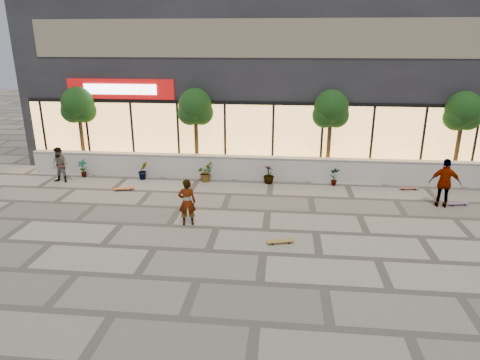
# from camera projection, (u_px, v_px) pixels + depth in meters

# --- Properties ---
(ground) EXTENTS (80.00, 80.00, 0.00)m
(ground) POSITION_uv_depth(u_px,v_px,m) (263.00, 254.00, 12.50)
(ground) COLOR #9E9789
(ground) RESTS_ON ground
(planter_wall) EXTENTS (22.00, 0.42, 1.04)m
(planter_wall) POSITION_uv_depth(u_px,v_px,m) (272.00, 168.00, 18.94)
(planter_wall) COLOR beige
(planter_wall) RESTS_ON ground
(retail_building) EXTENTS (24.00, 9.17, 8.50)m
(retail_building) POSITION_uv_depth(u_px,v_px,m) (277.00, 73.00, 22.96)
(retail_building) COLOR black
(retail_building) RESTS_ON ground
(shrub_a) EXTENTS (0.43, 0.29, 0.81)m
(shrub_a) POSITION_uv_depth(u_px,v_px,m) (83.00, 169.00, 19.30)
(shrub_a) COLOR #153210
(shrub_a) RESTS_ON ground
(shrub_b) EXTENTS (0.57, 0.57, 0.81)m
(shrub_b) POSITION_uv_depth(u_px,v_px,m) (143.00, 170.00, 19.02)
(shrub_b) COLOR #153210
(shrub_b) RESTS_ON ground
(shrub_c) EXTENTS (0.68, 0.77, 0.81)m
(shrub_c) POSITION_uv_depth(u_px,v_px,m) (205.00, 172.00, 18.75)
(shrub_c) COLOR #153210
(shrub_c) RESTS_ON ground
(shrub_d) EXTENTS (0.64, 0.64, 0.81)m
(shrub_d) POSITION_uv_depth(u_px,v_px,m) (269.00, 174.00, 18.47)
(shrub_d) COLOR #153210
(shrub_d) RESTS_ON ground
(shrub_e) EXTENTS (0.46, 0.35, 0.81)m
(shrub_e) POSITION_uv_depth(u_px,v_px,m) (334.00, 176.00, 18.20)
(shrub_e) COLOR #153210
(shrub_e) RESTS_ON ground
(tree_west) EXTENTS (1.60, 1.50, 3.92)m
(tree_west) POSITION_uv_depth(u_px,v_px,m) (78.00, 107.00, 19.72)
(tree_west) COLOR #4F381C
(tree_west) RESTS_ON ground
(tree_midwest) EXTENTS (1.60, 1.50, 3.92)m
(tree_midwest) POSITION_uv_depth(u_px,v_px,m) (195.00, 109.00, 19.18)
(tree_midwest) COLOR #4F381C
(tree_midwest) RESTS_ON ground
(tree_mideast) EXTENTS (1.60, 1.50, 3.92)m
(tree_mideast) POSITION_uv_depth(u_px,v_px,m) (331.00, 111.00, 18.59)
(tree_mideast) COLOR #4F381C
(tree_mideast) RESTS_ON ground
(tree_east) EXTENTS (1.60, 1.50, 3.92)m
(tree_east) POSITION_uv_depth(u_px,v_px,m) (463.00, 113.00, 18.04)
(tree_east) COLOR #4F381C
(tree_east) RESTS_ON ground
(skater_center) EXTENTS (0.66, 0.50, 1.61)m
(skater_center) POSITION_uv_depth(u_px,v_px,m) (187.00, 202.00, 14.22)
(skater_center) COLOR silver
(skater_center) RESTS_ON ground
(skater_left) EXTENTS (0.82, 0.68, 1.56)m
(skater_left) POSITION_uv_depth(u_px,v_px,m) (60.00, 165.00, 18.50)
(skater_left) COLOR tan
(skater_left) RESTS_ON ground
(skater_right_near) EXTENTS (1.16, 0.67, 1.85)m
(skater_right_near) POSITION_uv_depth(u_px,v_px,m) (445.00, 183.00, 15.72)
(skater_right_near) COLOR silver
(skater_right_near) RESTS_ON ground
(skateboard_center) EXTENTS (0.87, 0.43, 0.10)m
(skateboard_center) POSITION_uv_depth(u_px,v_px,m) (280.00, 241.00, 13.08)
(skateboard_center) COLOR olive
(skateboard_center) RESTS_ON ground
(skateboard_left) EXTENTS (0.87, 0.47, 0.10)m
(skateboard_left) POSITION_uv_depth(u_px,v_px,m) (124.00, 188.00, 17.69)
(skateboard_left) COLOR #BB5323
(skateboard_left) RESTS_ON ground
(skateboard_right_near) EXTENTS (0.79, 0.28, 0.09)m
(skateboard_right_near) POSITION_uv_depth(u_px,v_px,m) (409.00, 188.00, 17.76)
(skateboard_right_near) COLOR #9E4C33
(skateboard_right_near) RESTS_ON ground
(skateboard_right_far) EXTENTS (0.81, 0.36, 0.09)m
(skateboard_right_far) POSITION_uv_depth(u_px,v_px,m) (458.00, 203.00, 16.10)
(skateboard_right_far) COLOR #684E8F
(skateboard_right_far) RESTS_ON ground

